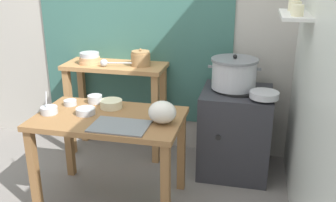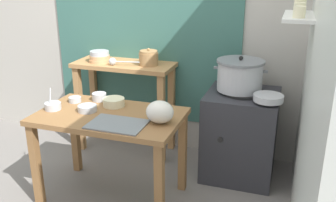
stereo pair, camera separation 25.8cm
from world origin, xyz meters
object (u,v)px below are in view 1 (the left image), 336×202
(back_shelf_table, at_px, (116,86))
(prep_bowl_3, at_px, (95,99))
(bowl_stack_enamel, at_px, (90,58))
(prep_bowl_1, at_px, (49,110))
(serving_tray, at_px, (120,126))
(wide_pan, at_px, (264,95))
(prep_table, at_px, (110,130))
(plastic_bag, at_px, (162,112))
(clay_pot, at_px, (141,58))
(prep_bowl_4, at_px, (86,111))
(stove_block, at_px, (235,131))
(steamer_pot, at_px, (234,73))
(prep_bowl_0, at_px, (111,104))
(ladle, at_px, (105,63))
(prep_bowl_2, at_px, (70,102))

(back_shelf_table, bearing_deg, prep_bowl_3, -86.52)
(bowl_stack_enamel, height_order, prep_bowl_1, bowl_stack_enamel)
(prep_bowl_3, bearing_deg, serving_tray, -49.17)
(back_shelf_table, distance_m, wide_pan, 1.41)
(prep_table, distance_m, plastic_bag, 0.46)
(clay_pot, relative_size, wide_pan, 0.77)
(back_shelf_table, bearing_deg, prep_bowl_1, -103.40)
(bowl_stack_enamel, bearing_deg, serving_tray, -56.53)
(prep_bowl_1, xyz_separation_m, prep_bowl_4, (0.27, 0.05, -0.00))
(prep_bowl_3, bearing_deg, prep_bowl_4, -82.82)
(stove_block, height_order, steamer_pot, steamer_pot)
(back_shelf_table, height_order, prep_bowl_0, back_shelf_table)
(back_shelf_table, bearing_deg, prep_bowl_4, -85.39)
(stove_block, height_order, plastic_bag, plastic_bag)
(prep_bowl_1, bearing_deg, bowl_stack_enamel, 91.71)
(prep_bowl_3, bearing_deg, clay_pot, 68.87)
(prep_bowl_0, bearing_deg, stove_block, 28.78)
(prep_table, relative_size, prep_bowl_4, 7.56)
(clay_pot, height_order, ladle, clay_pot)
(plastic_bag, bearing_deg, prep_bowl_3, 155.85)
(clay_pot, xyz_separation_m, prep_bowl_0, (-0.05, -0.65, -0.21))
(stove_block, distance_m, clay_pot, 1.08)
(prep_bowl_4, bearing_deg, prep_table, 0.86)
(stove_block, relative_size, prep_bowl_2, 7.66)
(steamer_pot, bearing_deg, prep_bowl_3, -156.92)
(prep_bowl_2, bearing_deg, stove_block, 22.66)
(prep_bowl_4, bearing_deg, wide_pan, 21.23)
(serving_tray, distance_m, plastic_bag, 0.31)
(prep_table, bearing_deg, prep_bowl_3, 130.82)
(prep_bowl_4, bearing_deg, clay_pot, 77.07)
(prep_table, bearing_deg, plastic_bag, -4.84)
(prep_bowl_4, bearing_deg, ladle, 99.25)
(bowl_stack_enamel, relative_size, prep_bowl_4, 1.40)
(prep_table, bearing_deg, steamer_pot, 39.33)
(stove_block, bearing_deg, prep_bowl_2, -157.34)
(prep_table, height_order, plastic_bag, plastic_bag)
(wide_pan, bearing_deg, prep_bowl_2, -166.77)
(steamer_pot, bearing_deg, clay_pot, 172.72)
(serving_tray, relative_size, prep_bowl_1, 2.37)
(steamer_pot, bearing_deg, prep_bowl_0, -149.22)
(back_shelf_table, xyz_separation_m, prep_bowl_2, (-0.14, -0.67, 0.06))
(prep_table, bearing_deg, wide_pan, 24.20)
(prep_bowl_4, bearing_deg, stove_block, 32.44)
(ladle, relative_size, plastic_bag, 1.46)
(steamer_pot, bearing_deg, plastic_bag, -120.94)
(prep_bowl_0, relative_size, prep_bowl_3, 1.47)
(plastic_bag, relative_size, prep_bowl_0, 1.17)
(prep_table, xyz_separation_m, prep_bowl_2, (-0.39, 0.15, 0.13))
(prep_bowl_4, bearing_deg, prep_bowl_1, -169.73)
(back_shelf_table, height_order, prep_bowl_4, back_shelf_table)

